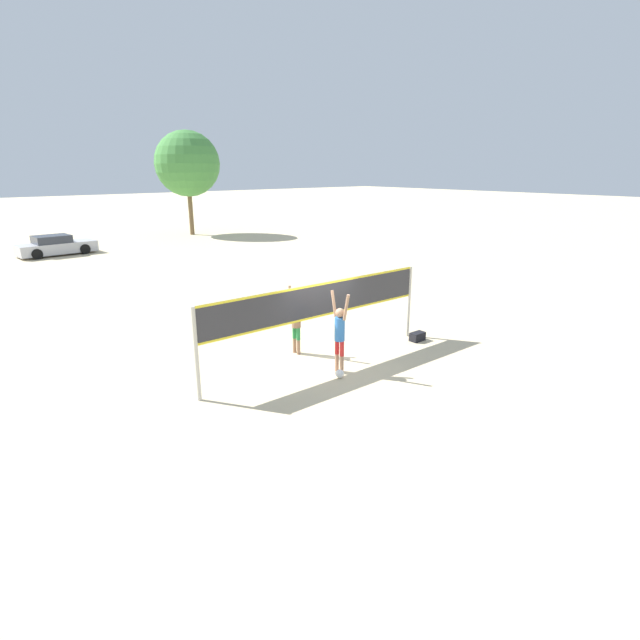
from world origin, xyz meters
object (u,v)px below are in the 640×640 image
volleyball_net (320,305)px  volleyball (340,374)px  player_blocker (296,319)px  tree_left_cluster (187,164)px  player_spiker (340,331)px  gear_bag (417,337)px  parked_car_near (56,246)px

volleyball_net → volleyball: (-0.28, -1.17, -1.61)m
player_blocker → tree_left_cluster: size_ratio=0.25×
player_spiker → volleyball: bearing=140.0°
volleyball_net → volleyball: bearing=-103.5°
gear_bag → volleyball: bearing=-170.8°
player_blocker → tree_left_cluster: bearing=160.2°
player_blocker → gear_bag: (3.74, -1.58, -0.94)m
player_spiker → parked_car_near: bearing=2.9°
player_spiker → volleyball: player_spiker is taller
volleyball → gear_bag: size_ratio=0.47×
tree_left_cluster → parked_car_near: bearing=-160.8°
volleyball → parked_car_near: (-1.05, 26.27, 0.46)m
volleyball_net → parked_car_near: bearing=93.0°
gear_bag → parked_car_near: 26.12m
volleyball_net → player_spiker: volleyball_net is taller
player_blocker → parked_car_near: player_blocker is taller
volleyball → gear_bag: (3.96, 0.64, 0.02)m
volleyball_net → player_blocker: (-0.06, 1.05, -0.65)m
volleyball_net → gear_bag: (3.68, -0.53, -1.59)m
volleyball_net → gear_bag: size_ratio=15.27×
volleyball_net → volleyball: 2.01m
player_spiker → parked_car_near: player_spiker is taller
volleyball_net → player_blocker: 1.23m
volleyball → gear_bag: bearing=9.2°
player_blocker → gear_bag: bearing=67.1°
player_spiker → parked_car_near: (-1.31, 25.96, -0.62)m
volleyball_net → volleyball: size_ratio=32.49×
volleyball → tree_left_cluster: (10.27, 30.20, 5.57)m
volleyball_net → tree_left_cluster: 30.96m
player_spiker → player_blocker: size_ratio=1.10×
player_spiker → volleyball: 1.16m
player_spiker → player_blocker: 1.92m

